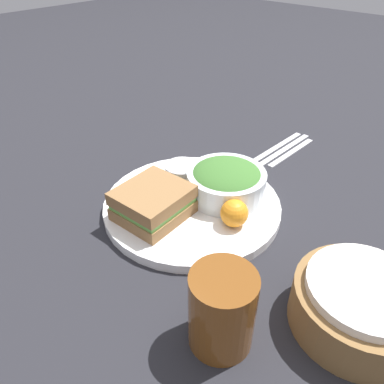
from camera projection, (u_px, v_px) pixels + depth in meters
The scene contains 11 objects.
ground_plane at pixel (192, 209), 0.65m from camera, with size 4.00×4.00×0.00m, color #232328.
plate at pixel (192, 205), 0.65m from camera, with size 0.30×0.30×0.02m, color white.
sandwich at pixel (153, 203), 0.60m from camera, with size 0.11×0.10×0.05m.
salad_bowl at pixel (226, 180), 0.64m from camera, with size 0.14×0.14×0.06m.
dressing_cup at pixel (182, 172), 0.69m from camera, with size 0.06×0.06×0.03m, color #B7B7BC.
orange_wedge at pixel (233, 214), 0.58m from camera, with size 0.04×0.04×0.04m, color orange.
drink_glass at pixel (222, 310), 0.42m from camera, with size 0.08×0.08×0.10m, color brown.
bread_basket at pixel (360, 305), 0.45m from camera, with size 0.16×0.16×0.07m.
fork at pixel (277, 146), 0.83m from camera, with size 0.18×0.01×0.01m, color silver.
knife at pixel (284, 149), 0.82m from camera, with size 0.19×0.01×0.01m, color silver.
spoon at pixel (291, 152), 0.81m from camera, with size 0.16×0.01×0.01m, color silver.
Camera 1 is at (0.38, 0.34, 0.40)m, focal length 35.00 mm.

